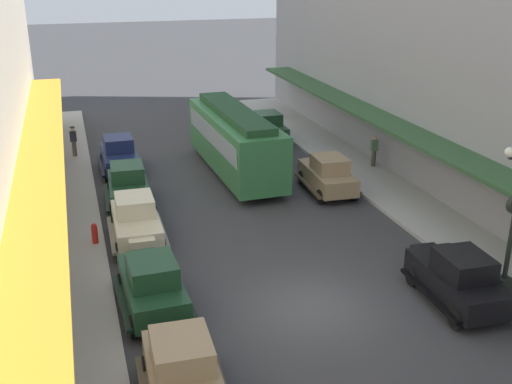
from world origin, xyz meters
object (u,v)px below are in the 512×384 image
Objects in this scene: parked_car_2 at (184,375)px; parked_car_6 at (266,126)px; streetcar at (235,139)px; parked_car_5 at (120,155)px; pedestrian_0 at (374,151)px; parked_car_4 at (136,220)px; parked_car_3 at (152,283)px; parked_car_0 at (328,174)px; parked_car_7 at (458,277)px; pedestrian_1 at (74,141)px; fire_hydrant at (95,233)px; parked_car_1 at (128,185)px.

parked_car_2 and parked_car_6 have the same top height.
streetcar is at bearing -122.55° from parked_car_6.
parked_car_5 is 13.44m from pedestrian_0.
parked_car_4 and parked_car_5 have the same top height.
parked_car_5 is (0.21, 18.99, 0.00)m from parked_car_2.
parked_car_4 is at bearing 89.89° from parked_car_2.
parked_car_3 is 1.01× the size of parked_car_6.
pedestrian_0 is (7.29, -1.33, -0.91)m from streetcar.
parked_car_0 is 1.01× the size of parked_car_5.
parked_car_4 is 0.44× the size of streetcar.
parked_car_2 is 9.66m from parked_car_7.
parked_car_3 is at bearing -91.22° from parked_car_5.
parked_car_0 is 2.58× the size of pedestrian_1.
parked_car_4 is 2.61× the size of pedestrian_0.
parked_car_3 reaches higher than pedestrian_1.
fire_hydrant is at bearing 144.64° from parked_car_7.
parked_car_0 and parked_car_7 have the same top height.
parked_car_0 is at bearing 17.08° from parked_car_4.
pedestrian_0 is at bearing 20.16° from fire_hydrant.
parked_car_3 is 19.87m from parked_car_6.
parked_car_2 is 22.20m from pedestrian_1.
parked_car_2 is at bearing -84.78° from pedestrian_1.
parked_car_2 and parked_car_5 have the same top height.
parked_car_5 is 1.00× the size of parked_car_6.
parked_car_4 is 12.14m from parked_car_7.
parked_car_2 is 1.01× the size of parked_car_6.
parked_car_3 is at bearing -74.15° from fire_hydrant.
parked_car_5 reaches higher than fire_hydrant.
parked_car_0 and parked_car_1 have the same top height.
parked_car_4 is (0.11, 5.24, 0.00)m from parked_car_3.
parked_car_0 reaches higher than pedestrian_1.
parked_car_0 is 16.02m from parked_car_2.
parked_car_1 is 6.44m from streetcar.
parked_car_0 is 9.34m from parked_car_6.
parked_car_5 is 2.56× the size of pedestrian_1.
parked_car_3 is at bearing -116.46° from streetcar.
parked_car_2 is 1.00× the size of parked_car_3.
parked_car_3 is 17.08m from pedestrian_0.
parked_car_2 is (-0.15, -14.15, 0.00)m from parked_car_1.
parked_car_2 is at bearing -130.33° from pedestrian_0.
parked_car_2 is 2.58× the size of pedestrian_1.
parked_car_0 is 1.01× the size of parked_car_4.
parked_car_1 is at bearing 88.51° from parked_car_3.
parked_car_4 is at bearing -91.85° from parked_car_1.
fire_hydrant is at bearing -87.97° from pedestrian_1.
parked_car_4 is (0.02, 10.07, 0.00)m from parked_car_2.
parked_car_4 is at bearing -91.23° from parked_car_5.
parked_car_5 is at bearing 118.82° from parked_car_7.
pedestrian_0 is at bearing 34.45° from parked_car_0.
streetcar is 9.54m from pedestrian_1.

